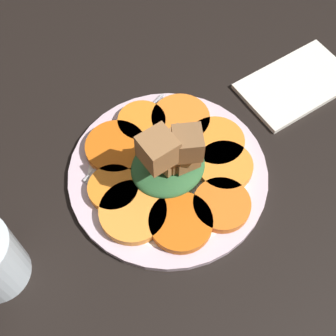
# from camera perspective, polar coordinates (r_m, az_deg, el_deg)

# --- Properties ---
(table_slab) EXTENTS (1.20, 1.20, 0.02)m
(table_slab) POSITION_cam_1_polar(r_m,az_deg,el_deg) (0.67, 0.00, -1.32)
(table_slab) COLOR black
(table_slab) RESTS_ON ground
(plate) EXTENTS (0.28, 0.28, 0.01)m
(plate) POSITION_cam_1_polar(r_m,az_deg,el_deg) (0.66, 0.00, -0.69)
(plate) COLOR silver
(plate) RESTS_ON table_slab
(carrot_slice_0) EXTENTS (0.08, 0.08, 0.01)m
(carrot_slice_0) POSITION_cam_1_polar(r_m,az_deg,el_deg) (0.61, 1.55, -6.63)
(carrot_slice_0) COLOR #D35E12
(carrot_slice_0) RESTS_ON plate
(carrot_slice_1) EXTENTS (0.08, 0.08, 0.01)m
(carrot_slice_1) POSITION_cam_1_polar(r_m,az_deg,el_deg) (0.62, 6.56, -4.49)
(carrot_slice_1) COLOR orange
(carrot_slice_1) RESTS_ON plate
(carrot_slice_2) EXTENTS (0.08, 0.08, 0.01)m
(carrot_slice_2) POSITION_cam_1_polar(r_m,az_deg,el_deg) (0.65, 6.95, 0.21)
(carrot_slice_2) COLOR orange
(carrot_slice_2) RESTS_ON plate
(carrot_slice_3) EXTENTS (0.08, 0.08, 0.01)m
(carrot_slice_3) POSITION_cam_1_polar(r_m,az_deg,el_deg) (0.67, 5.87, 3.17)
(carrot_slice_3) COLOR orange
(carrot_slice_3) RESTS_ON plate
(carrot_slice_4) EXTENTS (0.09, 0.09, 0.01)m
(carrot_slice_4) POSITION_cam_1_polar(r_m,az_deg,el_deg) (0.69, 1.54, 5.95)
(carrot_slice_4) COLOR orange
(carrot_slice_4) RESTS_ON plate
(carrot_slice_5) EXTENTS (0.07, 0.07, 0.01)m
(carrot_slice_5) POSITION_cam_1_polar(r_m,az_deg,el_deg) (0.69, -3.22, 5.62)
(carrot_slice_5) COLOR orange
(carrot_slice_5) RESTS_ON plate
(carrot_slice_6) EXTENTS (0.09, 0.09, 0.01)m
(carrot_slice_6) POSITION_cam_1_polar(r_m,az_deg,el_deg) (0.67, -6.36, 2.51)
(carrot_slice_6) COLOR #D55F13
(carrot_slice_6) RESTS_ON plate
(carrot_slice_7) EXTENTS (0.07, 0.07, 0.01)m
(carrot_slice_7) POSITION_cam_1_polar(r_m,az_deg,el_deg) (0.64, -6.69, -2.50)
(carrot_slice_7) COLOR orange
(carrot_slice_7) RESTS_ON plate
(carrot_slice_8) EXTENTS (0.09, 0.09, 0.01)m
(carrot_slice_8) POSITION_cam_1_polar(r_m,az_deg,el_deg) (0.62, -4.29, -5.37)
(carrot_slice_8) COLOR orange
(carrot_slice_8) RESTS_ON plate
(center_pile) EXTENTS (0.10, 0.09, 0.11)m
(center_pile) POSITION_cam_1_polar(r_m,az_deg,el_deg) (0.62, 0.31, 1.14)
(center_pile) COLOR #2D6033
(center_pile) RESTS_ON plate
(fork) EXTENTS (0.18, 0.08, 0.00)m
(fork) POSITION_cam_1_polar(r_m,az_deg,el_deg) (0.68, -4.49, 3.92)
(fork) COLOR #B2B2B7
(fork) RESTS_ON plate
(napkin) EXTENTS (0.18, 0.11, 0.01)m
(napkin) POSITION_cam_1_polar(r_m,az_deg,el_deg) (0.78, 15.37, 9.84)
(napkin) COLOR silver
(napkin) RESTS_ON table_slab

